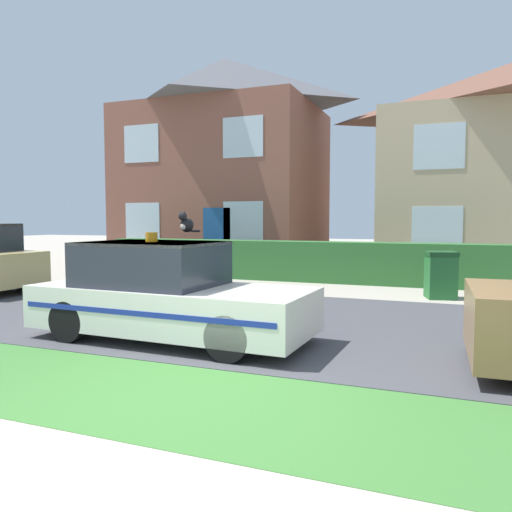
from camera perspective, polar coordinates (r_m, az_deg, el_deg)
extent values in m
plane|color=#A89E8E|center=(4.98, -9.61, -15.93)|extent=(80.00, 80.00, 0.00)
cube|color=#424247|center=(8.38, 4.19, -7.54)|extent=(28.00, 5.67, 0.01)
cube|color=#3D7533|center=(5.01, -9.35, -15.74)|extent=(28.00, 1.93, 0.01)
cube|color=#2D662D|center=(13.89, 6.13, -0.61)|extent=(12.40, 0.77, 1.11)
cylinder|color=black|center=(6.02, -3.16, -9.34)|extent=(0.58, 0.22, 0.57)
cylinder|color=black|center=(7.24, 1.73, -7.02)|extent=(0.58, 0.22, 0.57)
cylinder|color=black|center=(7.44, -20.55, -6.99)|extent=(0.58, 0.22, 0.57)
cylinder|color=black|center=(8.46, -14.08, -5.52)|extent=(0.58, 0.22, 0.57)
cube|color=silver|center=(7.18, -9.58, -5.80)|extent=(4.04, 1.71, 0.60)
cube|color=#232833|center=(7.28, -11.81, -0.84)|extent=(1.91, 1.48, 0.62)
cube|color=silver|center=(7.26, -11.84, 1.44)|extent=(1.91, 1.48, 0.04)
cube|color=navy|center=(6.53, -13.38, -6.44)|extent=(3.78, 0.14, 0.07)
cube|color=navy|center=(7.83, -6.43, -4.59)|extent=(3.78, 0.14, 0.07)
cylinder|color=orange|center=(7.26, -11.85, 2.14)|extent=(0.17, 0.17, 0.14)
ellipsoid|color=black|center=(7.17, -7.90, 3.52)|extent=(0.18, 0.25, 0.20)
ellipsoid|color=beige|center=(7.10, -8.32, 3.39)|extent=(0.09, 0.07, 0.11)
sphere|color=black|center=(7.09, -8.38, 4.52)|extent=(0.12, 0.12, 0.12)
cone|color=black|center=(7.11, -8.60, 4.92)|extent=(0.05, 0.05, 0.05)
cone|color=black|center=(7.07, -8.17, 4.93)|extent=(0.05, 0.05, 0.05)
cylinder|color=black|center=(7.19, -6.94, 2.86)|extent=(0.05, 0.20, 0.03)
cylinder|color=black|center=(13.32, -25.13, -2.08)|extent=(0.67, 0.20, 0.67)
cube|color=brown|center=(19.59, -3.58, 7.80)|extent=(7.01, 5.49, 5.89)
pyramid|color=#56565B|center=(20.23, -3.64, 18.97)|extent=(7.37, 5.77, 1.96)
cube|color=navy|center=(16.66, -4.51, 1.91)|extent=(1.00, 0.02, 2.10)
cube|color=silver|center=(18.11, -12.85, 3.89)|extent=(1.40, 0.02, 1.30)
cube|color=silver|center=(16.25, -1.51, 3.98)|extent=(1.40, 0.02, 1.30)
cube|color=silver|center=(18.30, -12.99, 12.41)|extent=(1.40, 0.02, 1.30)
cube|color=silver|center=(16.47, -1.53, 13.45)|extent=(1.40, 0.02, 1.30)
cube|color=tan|center=(18.29, 27.20, 6.43)|extent=(7.96, 5.51, 5.15)
cube|color=silver|center=(15.43, 19.96, 2.94)|extent=(1.40, 0.02, 1.30)
cube|color=silver|center=(15.57, 20.18, 11.68)|extent=(1.40, 0.02, 1.30)
cube|color=#23662D|center=(11.52, 20.35, -2.29)|extent=(0.71, 0.71, 0.92)
cube|color=#184720|center=(11.47, 20.41, 0.24)|extent=(0.75, 0.75, 0.10)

